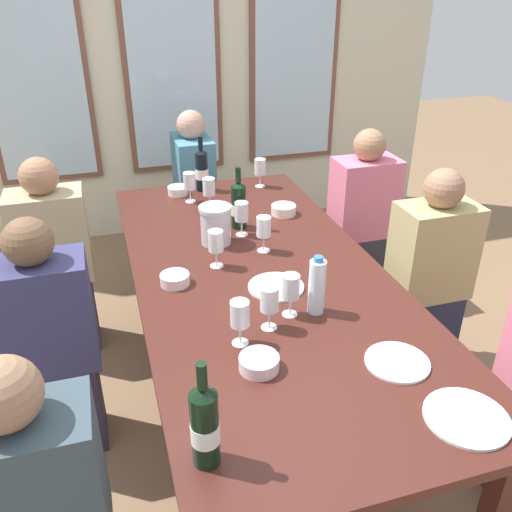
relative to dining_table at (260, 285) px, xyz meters
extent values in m
plane|color=#7F6144|center=(0.00, 0.00, -0.68)|extent=(12.00, 12.00, 0.00)
cube|color=beige|center=(0.00, 2.22, 0.77)|extent=(4.27, 0.06, 2.90)
cube|color=brown|center=(-0.95, 2.18, 0.77)|extent=(0.72, 0.03, 1.88)
cube|color=silver|center=(-0.95, 2.16, 0.77)|extent=(0.64, 0.01, 1.80)
cube|color=brown|center=(0.00, 2.18, 0.77)|extent=(0.72, 0.03, 1.88)
cube|color=silver|center=(0.00, 2.16, 0.77)|extent=(0.64, 0.01, 1.80)
cube|color=brown|center=(0.95, 2.18, 0.77)|extent=(0.72, 0.03, 1.88)
cube|color=silver|center=(0.95, 2.16, 0.77)|extent=(0.64, 0.01, 1.80)
cube|color=#461E18|center=(0.00, 0.00, 0.04)|extent=(1.07, 2.37, 0.04)
cube|color=#461E18|center=(-0.44, 1.09, -0.33)|extent=(0.07, 0.07, 0.70)
cube|color=#461E18|center=(0.44, 1.09, -0.33)|extent=(0.07, 0.07, 0.70)
cylinder|color=white|center=(0.03, -0.14, 0.07)|extent=(0.23, 0.23, 0.01)
cylinder|color=white|center=(0.32, -1.01, 0.07)|extent=(0.25, 0.25, 0.01)
cylinder|color=white|center=(0.26, -0.72, 0.07)|extent=(0.22, 0.22, 0.01)
cylinder|color=silver|center=(-0.12, 0.34, 0.15)|extent=(0.14, 0.14, 0.17)
cylinder|color=silver|center=(-0.12, 0.34, 0.24)|extent=(0.16, 0.16, 0.02)
cylinder|color=black|center=(0.04, 0.48, 0.17)|extent=(0.08, 0.07, 0.22)
cone|color=black|center=(0.04, 0.48, 0.30)|extent=(0.08, 0.07, 0.02)
cylinder|color=black|center=(0.04, 0.48, 0.35)|extent=(0.03, 0.03, 0.08)
cylinder|color=silver|center=(0.04, 0.48, 0.16)|extent=(0.08, 0.08, 0.06)
cylinder|color=black|center=(-0.44, -0.93, 0.18)|extent=(0.07, 0.07, 0.23)
cone|color=black|center=(-0.44, -0.93, 0.31)|extent=(0.07, 0.07, 0.02)
cylinder|color=black|center=(-0.44, -0.93, 0.36)|extent=(0.03, 0.03, 0.08)
cylinder|color=white|center=(-0.44, -0.93, 0.17)|extent=(0.08, 0.08, 0.06)
cylinder|color=black|center=(-0.03, 1.06, 0.18)|extent=(0.08, 0.08, 0.23)
cone|color=black|center=(-0.03, 1.06, 0.30)|extent=(0.08, 0.08, 0.02)
cylinder|color=black|center=(-0.03, 1.06, 0.35)|extent=(0.03, 0.03, 0.08)
cylinder|color=white|center=(-0.03, 1.06, 0.17)|extent=(0.08, 0.08, 0.06)
cylinder|color=white|center=(-0.19, -0.61, 0.09)|extent=(0.13, 0.13, 0.05)
cylinder|color=white|center=(0.31, 0.57, 0.09)|extent=(0.13, 0.13, 0.05)
cylinder|color=white|center=(-0.19, 1.03, 0.09)|extent=(0.12, 0.12, 0.05)
cylinder|color=white|center=(-0.37, 0.01, 0.09)|extent=(0.12, 0.12, 0.05)
cylinder|color=white|center=(0.12, -0.35, 0.17)|extent=(0.06, 0.06, 0.22)
cylinder|color=blue|center=(0.12, -0.35, 0.29)|extent=(0.04, 0.04, 0.02)
cylinder|color=white|center=(0.31, 1.01, 0.07)|extent=(0.06, 0.06, 0.00)
cylinder|color=white|center=(0.31, 1.01, 0.11)|extent=(0.01, 0.01, 0.07)
cylinder|color=white|center=(0.31, 1.01, 0.19)|extent=(0.07, 0.07, 0.09)
cylinder|color=maroon|center=(0.31, 1.01, 0.16)|extent=(0.06, 0.06, 0.04)
cylinder|color=white|center=(-0.14, 0.89, 0.07)|extent=(0.06, 0.06, 0.00)
cylinder|color=white|center=(-0.14, 0.89, 0.11)|extent=(0.01, 0.01, 0.07)
cylinder|color=white|center=(-0.14, 0.89, 0.19)|extent=(0.07, 0.07, 0.09)
cylinder|color=white|center=(0.02, 0.39, 0.07)|extent=(0.06, 0.06, 0.00)
cylinder|color=white|center=(0.02, 0.39, 0.11)|extent=(0.01, 0.01, 0.07)
cylinder|color=white|center=(0.02, 0.39, 0.19)|extent=(0.07, 0.07, 0.09)
cylinder|color=maroon|center=(0.02, 0.39, 0.16)|extent=(0.06, 0.06, 0.04)
cylinder|color=white|center=(0.01, -0.35, 0.07)|extent=(0.06, 0.06, 0.00)
cylinder|color=white|center=(0.01, -0.35, 0.11)|extent=(0.01, 0.01, 0.07)
cylinder|color=white|center=(0.01, -0.35, 0.19)|extent=(0.07, 0.07, 0.09)
cylinder|color=white|center=(-0.05, 0.77, 0.07)|extent=(0.06, 0.06, 0.00)
cylinder|color=white|center=(-0.05, 0.77, 0.11)|extent=(0.01, 0.01, 0.07)
cylinder|color=white|center=(-0.05, 0.77, 0.19)|extent=(0.07, 0.07, 0.09)
cylinder|color=maroon|center=(-0.05, 0.77, 0.16)|extent=(0.06, 0.06, 0.04)
cylinder|color=white|center=(-0.17, 0.11, 0.07)|extent=(0.06, 0.06, 0.00)
cylinder|color=white|center=(-0.17, 0.11, 0.11)|extent=(0.01, 0.01, 0.07)
cylinder|color=white|center=(-0.17, 0.11, 0.19)|extent=(0.07, 0.07, 0.09)
cylinder|color=maroon|center=(-0.17, 0.11, 0.16)|extent=(0.06, 0.06, 0.03)
cylinder|color=white|center=(0.08, 0.19, 0.07)|extent=(0.06, 0.06, 0.00)
cylinder|color=white|center=(0.08, 0.19, 0.11)|extent=(0.01, 0.01, 0.07)
cylinder|color=white|center=(0.08, 0.19, 0.19)|extent=(0.07, 0.07, 0.09)
cylinder|color=#590C19|center=(0.08, 0.19, 0.16)|extent=(0.06, 0.06, 0.03)
cylinder|color=white|center=(-0.09, -0.40, 0.07)|extent=(0.06, 0.06, 0.00)
cylinder|color=white|center=(-0.09, -0.40, 0.11)|extent=(0.01, 0.01, 0.07)
cylinder|color=white|center=(-0.09, -0.40, 0.19)|extent=(0.07, 0.07, 0.09)
cylinder|color=#590C19|center=(-0.09, -0.40, 0.16)|extent=(0.06, 0.06, 0.04)
cylinder|color=white|center=(-0.22, -0.46, 0.07)|extent=(0.06, 0.06, 0.00)
cylinder|color=white|center=(-0.22, -0.46, 0.11)|extent=(0.01, 0.01, 0.07)
cylinder|color=white|center=(-0.22, -0.46, 0.19)|extent=(0.07, 0.07, 0.09)
cylinder|color=maroon|center=(-0.22, -0.46, 0.16)|extent=(0.06, 0.06, 0.02)
cube|color=#2B2538|center=(-0.90, 0.01, -0.45)|extent=(0.32, 0.24, 0.45)
cube|color=navy|center=(-0.90, 0.01, 0.01)|extent=(0.38, 0.24, 0.48)
sphere|color=brown|center=(-0.90, 0.01, 0.34)|extent=(0.19, 0.19, 0.19)
cube|color=#262A41|center=(0.90, 0.04, -0.45)|extent=(0.32, 0.24, 0.45)
cube|color=tan|center=(0.90, 0.04, 0.01)|extent=(0.38, 0.24, 0.48)
sphere|color=#9B6F54|center=(0.90, 0.04, 0.34)|extent=(0.19, 0.19, 0.19)
cube|color=#364853|center=(-0.90, -0.84, 0.01)|extent=(0.38, 0.24, 0.48)
sphere|color=#987254|center=(-0.90, -0.84, 0.34)|extent=(0.19, 0.19, 0.19)
cube|color=#212639|center=(-0.90, 0.76, -0.45)|extent=(0.32, 0.24, 0.45)
cube|color=tan|center=(-0.90, 0.76, 0.01)|extent=(0.38, 0.24, 0.48)
sphere|color=#A47251|center=(-0.90, 0.76, 0.34)|extent=(0.19, 0.19, 0.19)
cube|color=#2F2E35|center=(0.90, 0.77, -0.45)|extent=(0.32, 0.24, 0.45)
cube|color=pink|center=(0.90, 0.77, 0.01)|extent=(0.38, 0.24, 0.48)
sphere|color=#A07555|center=(0.90, 0.77, 0.34)|extent=(0.19, 0.19, 0.19)
cube|color=#36272E|center=(0.00, 1.54, -0.45)|extent=(0.24, 0.32, 0.45)
cube|color=teal|center=(0.00, 1.54, 0.01)|extent=(0.24, 0.38, 0.48)
sphere|color=tan|center=(0.00, 1.54, 0.34)|extent=(0.19, 0.19, 0.19)
camera|label=1|loc=(-0.61, -1.95, 1.23)|focal=37.66mm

